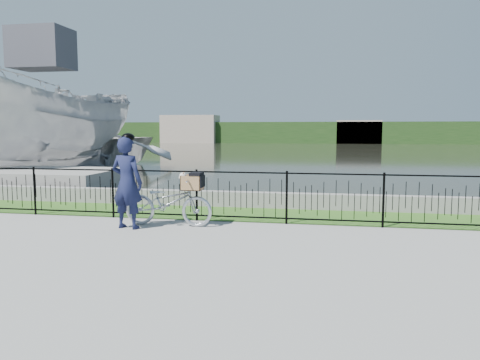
% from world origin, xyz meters
% --- Properties ---
extents(ground, '(120.00, 120.00, 0.00)m').
position_xyz_m(ground, '(0.00, 0.00, 0.00)').
color(ground, gray).
rests_on(ground, ground).
extents(grass_strip, '(60.00, 2.00, 0.01)m').
position_xyz_m(grass_strip, '(0.00, 2.60, 0.00)').
color(grass_strip, '#34601E').
rests_on(grass_strip, ground).
extents(water, '(120.00, 120.00, 0.00)m').
position_xyz_m(water, '(0.00, 33.00, 0.00)').
color(water, '#292A1F').
rests_on(water, ground).
extents(quay_wall, '(60.00, 0.30, 0.40)m').
position_xyz_m(quay_wall, '(0.00, 3.60, 0.20)').
color(quay_wall, gray).
rests_on(quay_wall, ground).
extents(fence, '(14.00, 0.06, 1.15)m').
position_xyz_m(fence, '(0.00, 1.60, 0.58)').
color(fence, black).
rests_on(fence, ground).
extents(far_treeline, '(120.00, 6.00, 3.00)m').
position_xyz_m(far_treeline, '(0.00, 60.00, 1.50)').
color(far_treeline, '#244219').
rests_on(far_treeline, ground).
extents(far_building_left, '(8.00, 4.00, 4.00)m').
position_xyz_m(far_building_left, '(-18.00, 58.00, 2.00)').
color(far_building_left, '#A69685').
rests_on(far_building_left, ground).
extents(far_building_right, '(6.00, 3.00, 3.20)m').
position_xyz_m(far_building_right, '(6.00, 58.50, 1.60)').
color(far_building_right, '#A69685').
rests_on(far_building_right, ground).
extents(bicycle_rig, '(1.90, 0.66, 1.16)m').
position_xyz_m(bicycle_rig, '(-1.43, 0.98, 0.51)').
color(bicycle_rig, '#B6BAC3').
rests_on(bicycle_rig, ground).
extents(cyclist, '(0.76, 0.57, 1.96)m').
position_xyz_m(cyclist, '(-2.18, 0.56, 0.96)').
color(cyclist, '#141939').
rests_on(cyclist, ground).
extents(boat_near, '(5.34, 11.27, 6.00)m').
position_xyz_m(boat_near, '(-9.39, 8.86, 2.19)').
color(boat_near, '#B7B7B7').
rests_on(boat_near, water).
extents(boat_far, '(10.63, 13.40, 2.50)m').
position_xyz_m(boat_far, '(-11.49, 13.11, 1.25)').
color(boat_far, '#B7B7B7').
rests_on(boat_far, water).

